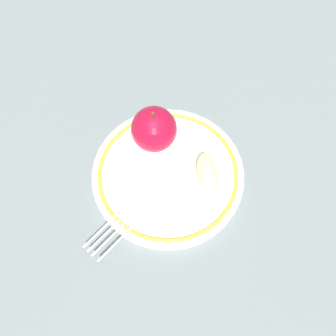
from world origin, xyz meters
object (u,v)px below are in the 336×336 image
plate (168,176)px  apple_slice_front (207,173)px  apple_red_whole (154,129)px  fork (141,203)px

plate → apple_slice_front: bearing=30.0°
apple_red_whole → apple_slice_front: (0.09, -0.01, -0.02)m
apple_red_whole → apple_slice_front: apple_red_whole is taller
plate → apple_red_whole: (-0.05, 0.03, 0.04)m
plate → apple_slice_front: apple_slice_front is taller
plate → fork: fork is taller
plate → fork: (-0.01, -0.06, 0.01)m
plate → fork: 0.06m
fork → apple_red_whole: bearing=-147.0°
apple_slice_front → fork: apple_slice_front is taller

